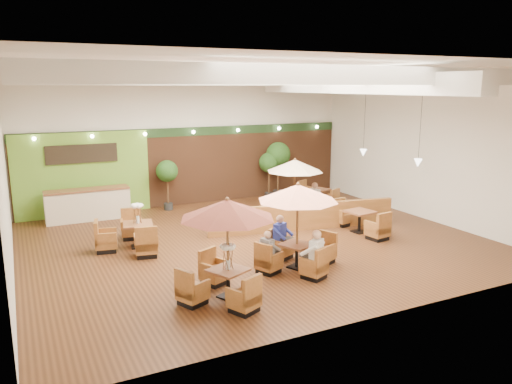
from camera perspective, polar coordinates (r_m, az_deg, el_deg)
room at (r=16.62m, az=-1.26°, el=7.65°), size 14.04×14.00×5.52m
service_counter at (r=19.54m, az=-18.65°, el=-1.37°), size 3.00×0.75×1.18m
booth_divider at (r=17.36m, az=5.43°, el=-2.82°), size 6.64×1.39×0.93m
table_0 at (r=11.48m, az=-3.52°, el=-3.96°), size 2.39×2.54×2.43m
table_1 at (r=13.44m, az=4.77°, el=-2.02°), size 2.49×2.49×2.39m
table_2 at (r=18.52m, az=4.45°, el=1.70°), size 2.29×2.29×2.30m
table_3 at (r=15.82m, az=-14.20°, el=-4.67°), size 1.85×2.69×1.55m
table_4 at (r=17.39m, az=11.74°, el=-3.36°), size 0.96×2.60×0.95m
table_5 at (r=20.89m, az=6.48°, el=-0.69°), size 1.77×2.52×0.88m
topiary_0 at (r=20.16m, az=-10.13°, el=2.15°), size 0.87×0.87×2.02m
topiary_1 at (r=21.85m, az=1.49°, el=3.16°), size 0.89×0.89×2.06m
topiary_2 at (r=22.02m, az=2.56°, el=4.07°), size 1.07×1.07×2.49m
diner_0 at (r=12.98m, az=6.69°, el=-6.57°), size 0.49×0.47×0.85m
diner_1 at (r=14.40m, az=2.93°, el=-4.66°), size 0.47×0.45×0.82m
diner_2 at (r=13.29m, az=1.46°, el=-6.28°), size 0.35×0.39×0.71m
diner_3 at (r=17.99m, az=5.76°, el=-1.29°), size 0.43×0.36×0.84m
diner_4 at (r=19.12m, az=6.57°, el=-0.50°), size 0.36×0.43×0.85m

